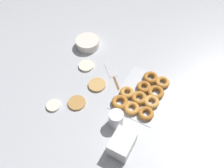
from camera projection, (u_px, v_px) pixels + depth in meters
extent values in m
plane|color=#B2B5BA|center=(100.00, 89.00, 1.56)|extent=(3.00, 3.00, 0.00)
cylinder|color=beige|center=(86.00, 66.00, 1.67)|extent=(0.11, 0.11, 0.02)
cylinder|color=tan|center=(97.00, 85.00, 1.57)|extent=(0.11, 0.11, 0.01)
cylinder|color=#B27F42|center=(77.00, 103.00, 1.48)|extent=(0.11, 0.11, 0.01)
cylinder|color=silver|center=(53.00, 106.00, 1.47)|extent=(0.09, 0.09, 0.01)
cube|color=silver|center=(142.00, 94.00, 1.53)|extent=(0.39, 0.29, 0.01)
torus|color=#AD6B28|center=(146.00, 113.00, 1.42)|extent=(0.10, 0.10, 0.03)
torus|color=#D19347|center=(151.00, 102.00, 1.47)|extent=(0.10, 0.10, 0.03)
torus|color=#AD6B28|center=(156.00, 92.00, 1.51)|extent=(0.11, 0.11, 0.03)
torus|color=#C68438|center=(162.00, 82.00, 1.57)|extent=(0.10, 0.10, 0.03)
torus|color=#C68438|center=(132.00, 108.00, 1.44)|extent=(0.09, 0.09, 0.03)
torus|color=#B7752D|center=(139.00, 98.00, 1.49)|extent=(0.10, 0.10, 0.03)
torus|color=#AD6B28|center=(144.00, 87.00, 1.54)|extent=(0.09, 0.09, 0.03)
torus|color=#AD6B28|center=(151.00, 77.00, 1.59)|extent=(0.10, 0.10, 0.03)
torus|color=#AD6B28|center=(120.00, 102.00, 1.47)|extent=(0.11, 0.11, 0.03)
torus|color=#C68438|center=(127.00, 92.00, 1.51)|extent=(0.09, 0.09, 0.03)
cylinder|color=silver|center=(88.00, 43.00, 1.78)|extent=(0.18, 0.18, 0.06)
cube|color=white|center=(122.00, 147.00, 1.30)|extent=(0.14, 0.11, 0.03)
cube|color=white|center=(122.00, 145.00, 1.28)|extent=(0.14, 0.11, 0.03)
cube|color=white|center=(122.00, 143.00, 1.26)|extent=(0.14, 0.11, 0.03)
cube|color=white|center=(122.00, 141.00, 1.24)|extent=(0.14, 0.11, 0.03)
cylinder|color=white|center=(116.00, 119.00, 1.36)|extent=(0.09, 0.09, 0.10)
cube|color=brown|center=(117.00, 85.00, 1.57)|extent=(0.12, 0.12, 0.01)
cube|color=#BCBCC1|center=(111.00, 70.00, 1.66)|extent=(0.13, 0.13, 0.01)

